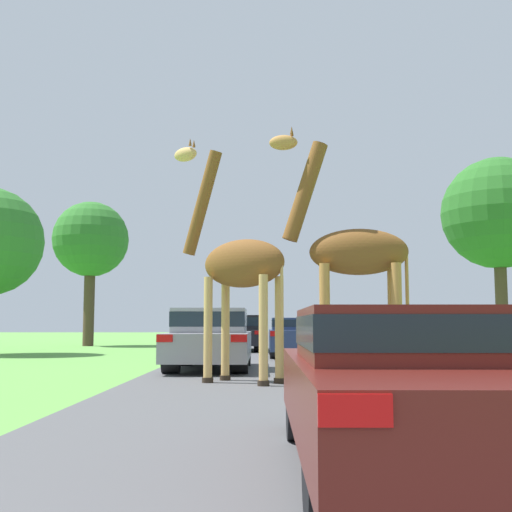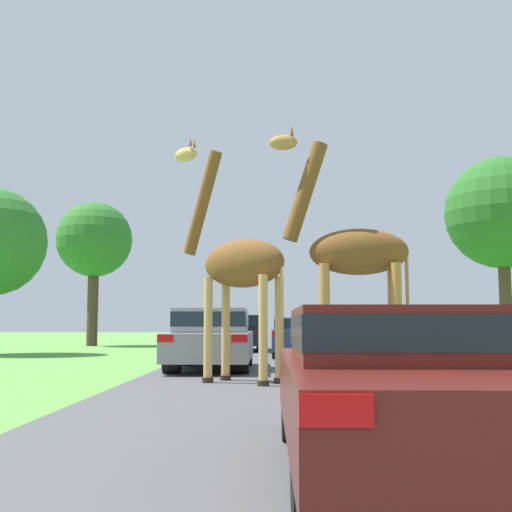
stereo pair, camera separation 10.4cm
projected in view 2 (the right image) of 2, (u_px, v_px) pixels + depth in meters
road at (282, 348)px, 29.11m from camera, size 6.80×120.00×0.00m
giraffe_near_road at (238, 266)px, 12.57m from camera, size 2.51×1.74×4.99m
giraffe_companion at (352, 258)px, 12.28m from camera, size 2.69×0.97×5.00m
car_lead_maroon at (399, 382)px, 4.97m from camera, size 1.77×4.59×1.26m
car_queue_right at (297, 336)px, 21.97m from camera, size 1.76×4.48×1.32m
car_queue_left at (243, 332)px, 26.78m from camera, size 1.94×4.52×1.47m
car_far_ahead at (212, 337)px, 15.97m from camera, size 1.95×4.51×1.50m
tree_right_cluster at (502, 214)px, 31.28m from camera, size 5.46×5.46×9.24m
tree_far_right at (94, 241)px, 32.74m from camera, size 3.83×3.83×7.32m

